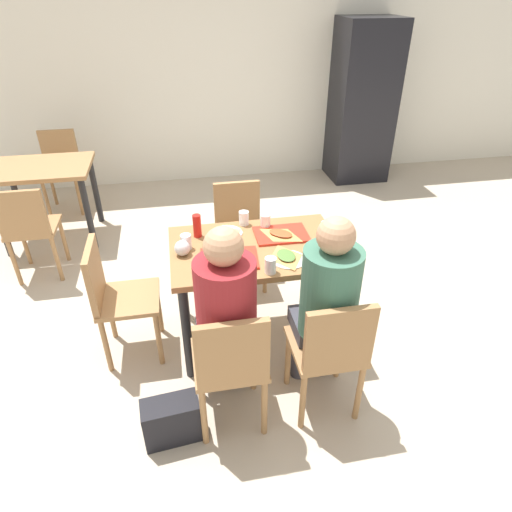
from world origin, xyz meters
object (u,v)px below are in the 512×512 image
(soda_can, at_px, (325,230))
(background_table, at_px, (44,179))
(tray_red_far, at_px, (281,234))
(background_chair_near, at_px, (29,226))
(pizza_slice_d, at_px, (286,256))
(pizza_slice_b, at_px, (281,234))
(drink_fridge, at_px, (362,103))
(handbag, at_px, (172,420))
(person_in_red, at_px, (226,310))
(background_chair_far, at_px, (61,164))
(plastic_cup_a, at_px, (244,218))
(foil_bundle, at_px, (182,248))
(plastic_cup_c, at_px, (186,242))
(paper_plate_near_edge, at_px, (289,260))
(chair_far_side, at_px, (239,227))
(tray_red_near, at_px, (229,259))
(pizza_slice_a, at_px, (231,254))
(pizza_slice_c, at_px, (226,234))
(condiment_bottle, at_px, (197,226))
(chair_near_right, at_px, (331,349))
(main_table, at_px, (256,260))
(person_in_brown_jacket, at_px, (327,298))
(chair_left_end, at_px, (114,293))
(paper_plate_center, at_px, (226,233))
(plastic_cup_d, at_px, (265,221))
(chair_near_left, at_px, (231,363))
(plastic_cup_b, at_px, (271,265))

(soda_can, relative_size, background_table, 0.14)
(tray_red_far, distance_m, background_chair_near, 2.17)
(pizza_slice_d, relative_size, background_table, 0.26)
(pizza_slice_b, relative_size, drink_fridge, 0.14)
(soda_can, distance_m, handbag, 1.53)
(person_in_red, bearing_deg, background_chair_far, 114.37)
(tray_red_far, bearing_deg, plastic_cup_a, 137.67)
(tray_red_far, distance_m, drink_fridge, 3.22)
(foil_bundle, height_order, background_table, foil_bundle)
(plastic_cup_c, bearing_deg, foil_bundle, -110.68)
(tray_red_far, relative_size, paper_plate_near_edge, 1.64)
(chair_far_side, distance_m, tray_red_near, 0.94)
(pizza_slice_a, relative_size, pizza_slice_c, 1.00)
(condiment_bottle, bearing_deg, chair_near_right, -56.05)
(background_chair_near, bearing_deg, chair_far_side, -11.04)
(main_table, relative_size, person_in_red, 0.88)
(tray_red_near, relative_size, background_chair_near, 0.42)
(person_in_brown_jacket, bearing_deg, chair_near_right, -90.00)
(person_in_red, height_order, condiment_bottle, person_in_red)
(person_in_brown_jacket, height_order, paper_plate_near_edge, person_in_brown_jacket)
(drink_fridge, relative_size, background_chair_near, 2.19)
(plastic_cup_a, relative_size, drink_fridge, 0.05)
(main_table, xyz_separation_m, tray_red_near, (-0.20, -0.13, 0.12))
(chair_left_end, height_order, pizza_slice_d, chair_left_end)
(paper_plate_near_edge, bearing_deg, handbag, -144.64)
(paper_plate_center, xyz_separation_m, pizza_slice_c, (-0.01, -0.03, 0.01))
(background_table, bearing_deg, pizza_slice_a, -51.39)
(plastic_cup_a, distance_m, condiment_bottle, 0.36)
(chair_left_end, bearing_deg, pizza_slice_a, -7.62)
(chair_far_side, xyz_separation_m, plastic_cup_d, (0.11, -0.51, 0.30))
(chair_far_side, height_order, pizza_slice_b, chair_far_side)
(person_in_brown_jacket, height_order, pizza_slice_a, person_in_brown_jacket)
(person_in_brown_jacket, bearing_deg, chair_far_side, 101.59)
(chair_left_end, height_order, tray_red_far, chair_left_end)
(main_table, bearing_deg, chair_near_left, -110.41)
(chair_near_left, xyz_separation_m, plastic_cup_b, (0.31, 0.44, 0.30))
(pizza_slice_a, bearing_deg, drink_fridge, 55.11)
(drink_fridge, bearing_deg, paper_plate_near_edge, -119.24)
(pizza_slice_b, bearing_deg, plastic_cup_a, 133.11)
(chair_far_side, height_order, pizza_slice_d, chair_far_side)
(chair_near_left, xyz_separation_m, tray_red_far, (0.48, 0.87, 0.26))
(tray_red_far, relative_size, background_chair_near, 0.42)
(chair_near_right, xyz_separation_m, plastic_cup_c, (-0.73, 0.81, 0.30))
(paper_plate_center, xyz_separation_m, background_table, (-1.55, 1.62, -0.14))
(chair_far_side, height_order, paper_plate_center, chair_far_side)
(person_in_red, relative_size, soda_can, 10.47)
(tray_red_far, relative_size, pizza_slice_c, 1.49)
(pizza_slice_c, distance_m, pizza_slice_d, 0.49)
(chair_far_side, bearing_deg, tray_red_near, -102.52)
(plastic_cup_b, distance_m, background_table, 2.77)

